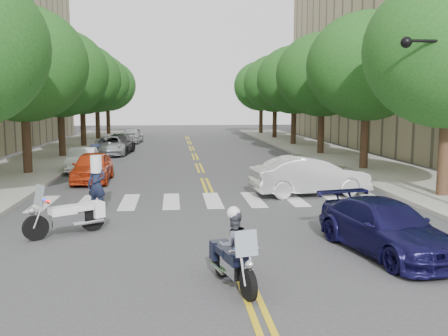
{
  "coord_description": "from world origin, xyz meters",
  "views": [
    {
      "loc": [
        -1.44,
        -11.92,
        3.67
      ],
      "look_at": [
        0.38,
        5.98,
        1.3
      ],
      "focal_mm": 40.0,
      "sensor_mm": 36.0,
      "label": 1
    }
  ],
  "objects": [
    {
      "name": "ground",
      "position": [
        0.0,
        0.0,
        0.0
      ],
      "size": [
        140.0,
        140.0,
        0.0
      ],
      "primitive_type": "plane",
      "color": "#38383A",
      "rests_on": "ground"
    },
    {
      "name": "sidewalk_left",
      "position": [
        -9.5,
        22.0,
        0.07
      ],
      "size": [
        5.0,
        60.0,
        0.15
      ],
      "primitive_type": "cube",
      "color": "#9E9991",
      "rests_on": "ground"
    },
    {
      "name": "sidewalk_right",
      "position": [
        9.5,
        22.0,
        0.07
      ],
      "size": [
        5.0,
        60.0,
        0.15
      ],
      "primitive_type": "cube",
      "color": "#9E9991",
      "rests_on": "ground"
    },
    {
      "name": "tree_l_1",
      "position": [
        -8.8,
        14.0,
        5.55
      ],
      "size": [
        6.4,
        6.4,
        8.45
      ],
      "color": "#382316",
      "rests_on": "ground"
    },
    {
      "name": "tree_l_2",
      "position": [
        -8.8,
        22.0,
        5.55
      ],
      "size": [
        6.4,
        6.4,
        8.45
      ],
      "color": "#382316",
      "rests_on": "ground"
    },
    {
      "name": "tree_l_3",
      "position": [
        -8.8,
        30.0,
        5.55
      ],
      "size": [
        6.4,
        6.4,
        8.45
      ],
      "color": "#382316",
      "rests_on": "ground"
    },
    {
      "name": "tree_l_4",
      "position": [
        -8.8,
        38.0,
        5.55
      ],
      "size": [
        6.4,
        6.4,
        8.45
      ],
      "color": "#382316",
      "rests_on": "ground"
    },
    {
      "name": "tree_l_5",
      "position": [
        -8.8,
        46.0,
        5.55
      ],
      "size": [
        6.4,
        6.4,
        8.45
      ],
      "color": "#382316",
      "rests_on": "ground"
    },
    {
      "name": "tree_r_1",
      "position": [
        8.8,
        14.0,
        5.55
      ],
      "size": [
        6.4,
        6.4,
        8.45
      ],
      "color": "#382316",
      "rests_on": "ground"
    },
    {
      "name": "tree_r_2",
      "position": [
        8.8,
        22.0,
        5.55
      ],
      "size": [
        6.4,
        6.4,
        8.45
      ],
      "color": "#382316",
      "rests_on": "ground"
    },
    {
      "name": "tree_r_3",
      "position": [
        8.8,
        30.0,
        5.55
      ],
      "size": [
        6.4,
        6.4,
        8.45
      ],
      "color": "#382316",
      "rests_on": "ground"
    },
    {
      "name": "tree_r_4",
      "position": [
        8.8,
        38.0,
        5.55
      ],
      "size": [
        6.4,
        6.4,
        8.45
      ],
      "color": "#382316",
      "rests_on": "ground"
    },
    {
      "name": "tree_r_5",
      "position": [
        8.8,
        46.0,
        5.55
      ],
      "size": [
        6.4,
        6.4,
        8.45
      ],
      "color": "#382316",
      "rests_on": "ground"
    },
    {
      "name": "motorcycle_police",
      "position": [
        -0.3,
        -2.33,
        0.73
      ],
      "size": [
        0.82,
        2.0,
        1.65
      ],
      "rotation": [
        0.0,
        0.0,
        3.4
      ],
      "color": "black",
      "rests_on": "ground"
    },
    {
      "name": "motorcycle_parked",
      "position": [
        -4.3,
        2.09,
        0.52
      ],
      "size": [
        2.05,
        1.51,
        1.49
      ],
      "rotation": [
        0.0,
        0.0,
        2.16
      ],
      "color": "black",
      "rests_on": "ground"
    },
    {
      "name": "officer_standing",
      "position": [
        -4.04,
        5.06,
        0.92
      ],
      "size": [
        0.79,
        0.67,
        1.83
      ],
      "primitive_type": "imported",
      "rotation": [
        0.0,
        0.0,
        -0.41
      ],
      "color": "#161C32",
      "rests_on": "ground"
    },
    {
      "name": "convertible",
      "position": [
        3.96,
        7.27,
        0.77
      ],
      "size": [
        4.86,
        2.19,
        1.55
      ],
      "primitive_type": "imported",
      "rotation": [
        0.0,
        0.0,
        1.69
      ],
      "color": "silver",
      "rests_on": "ground"
    },
    {
      "name": "sedan_blue",
      "position": [
        3.69,
        -0.5,
        0.64
      ],
      "size": [
        2.62,
        4.65,
        1.27
      ],
      "primitive_type": "imported",
      "rotation": [
        0.0,
        0.0,
        0.2
      ],
      "color": "#0F0D38",
      "rests_on": "ground"
    },
    {
      "name": "parked_car_a",
      "position": [
        -5.2,
        11.53,
        0.7
      ],
      "size": [
        1.73,
        4.15,
        1.4
      ],
      "primitive_type": "imported",
      "rotation": [
        0.0,
        0.0,
        0.02
      ],
      "color": "red",
      "rests_on": "ground"
    },
    {
      "name": "parked_car_b",
      "position": [
        -6.3,
        15.22,
        0.62
      ],
      "size": [
        1.47,
        3.83,
        1.25
      ],
      "primitive_type": "imported",
      "rotation": [
        0.0,
        0.0,
        0.04
      ],
      "color": "white",
      "rests_on": "ground"
    },
    {
      "name": "parked_car_c",
      "position": [
        -5.91,
        23.5,
        0.66
      ],
      "size": [
        2.54,
        4.88,
        1.31
      ],
      "primitive_type": "imported",
      "rotation": [
        0.0,
        0.0,
        0.08
      ],
      "color": "#ADB0B5",
      "rests_on": "ground"
    },
    {
      "name": "parked_car_d",
      "position": [
        -5.41,
        24.5,
        0.68
      ],
      "size": [
        2.35,
        4.83,
        1.35
      ],
      "primitive_type": "imported",
      "rotation": [
        0.0,
        0.0,
        -0.1
      ],
      "color": "black",
      "rests_on": "ground"
    },
    {
      "name": "parked_car_e",
      "position": [
        -5.2,
        34.0,
        0.73
      ],
      "size": [
        2.05,
        4.4,
        1.46
      ],
      "primitive_type": "imported",
      "rotation": [
        0.0,
        0.0,
        -0.08
      ],
      "color": "#A9A8AE",
      "rests_on": "ground"
    }
  ]
}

